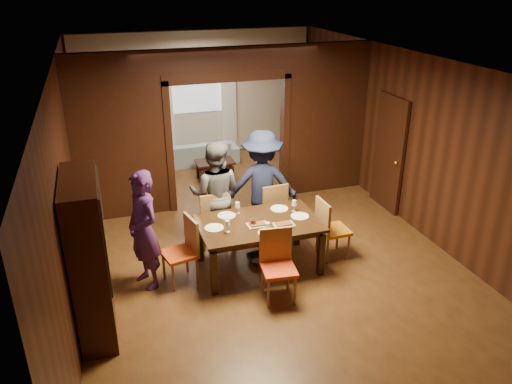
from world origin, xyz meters
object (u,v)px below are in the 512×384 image
object	(u,v)px
dining_table	(259,245)
chair_far_r	(270,208)
sofa	(198,152)
chair_far_l	(211,217)
chair_near	(279,267)
coffee_table	(215,170)
person_navy	(262,184)
person_grey	(215,194)
chair_right	(334,228)
person_purple	(144,230)
hutch	(89,258)
chair_left	(179,252)

from	to	relation	value
dining_table	chair_far_r	distance (m)	1.04
sofa	chair_far_l	distance (m)	3.82
chair_near	coffee_table	bearing A→B (deg)	94.02
chair_far_r	sofa	bearing A→B (deg)	-87.83
person_navy	chair_far_l	size ratio (longest dim) A/B	1.87
person_grey	chair_far_l	distance (m)	0.39
chair_right	chair_far_l	world-z (taller)	same
person_grey	dining_table	bearing A→B (deg)	136.70
person_purple	person_navy	world-z (taller)	person_navy
chair_near	hutch	world-z (taller)	hutch
dining_table	coffee_table	distance (m)	3.62
person_navy	coffee_table	bearing A→B (deg)	-72.49
person_navy	hutch	distance (m)	3.17
sofa	person_navy	bearing A→B (deg)	93.93
sofa	coffee_table	xyz separation A→B (m)	(0.14, -1.05, -0.06)
person_navy	person_purple	bearing A→B (deg)	38.12
sofa	dining_table	size ratio (longest dim) A/B	1.04
coffee_table	chair_far_l	bearing A→B (deg)	-104.53
person_navy	chair_far_r	xyz separation A→B (m)	(0.13, -0.06, -0.42)
coffee_table	chair_near	size ratio (longest dim) A/B	0.82
chair_far_l	coffee_table	bearing A→B (deg)	-106.30
person_navy	hutch	xyz separation A→B (m)	(-2.70, -1.67, 0.09)
sofa	chair_left	xyz separation A→B (m)	(-1.24, -4.67, 0.22)
dining_table	chair_far_r	xyz separation A→B (m)	(0.50, 0.91, 0.10)
person_purple	chair_far_l	world-z (taller)	person_purple
sofa	chair_left	world-z (taller)	chair_left
chair_near	sofa	bearing A→B (deg)	96.01
chair_right	sofa	bearing A→B (deg)	11.69
person_purple	person_grey	xyz separation A→B (m)	(1.20, 0.84, 0.02)
dining_table	chair_left	bearing A→B (deg)	-178.91
chair_far_r	person_grey	bearing A→B (deg)	-4.39
hutch	person_purple	bearing A→B (deg)	47.62
person_navy	chair_far_l	world-z (taller)	person_navy
person_navy	chair_far_r	bearing A→B (deg)	168.99
chair_far_l	chair_far_r	xyz separation A→B (m)	(1.00, 0.03, 0.00)
person_navy	hutch	world-z (taller)	hutch
person_purple	chair_left	bearing A→B (deg)	55.55
person_grey	chair_near	world-z (taller)	person_grey
person_purple	chair_left	size ratio (longest dim) A/B	1.76
person_grey	chair_far_r	world-z (taller)	person_grey
sofa	chair_far_l	world-z (taller)	chair_far_l
chair_far_l	chair_near	world-z (taller)	same
person_navy	coffee_table	xyz separation A→B (m)	(-0.17, 2.64, -0.71)
dining_table	chair_near	bearing A→B (deg)	-89.40
person_grey	chair_near	size ratio (longest dim) A/B	1.79
chair_right	chair_near	world-z (taller)	same
person_navy	dining_table	xyz separation A→B (m)	(-0.37, -0.97, -0.53)
chair_far_r	chair_near	xyz separation A→B (m)	(-0.49, -1.73, 0.00)
sofa	chair_right	distance (m)	4.84
sofa	chair_right	xyz separation A→B (m)	(1.13, -4.70, 0.22)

